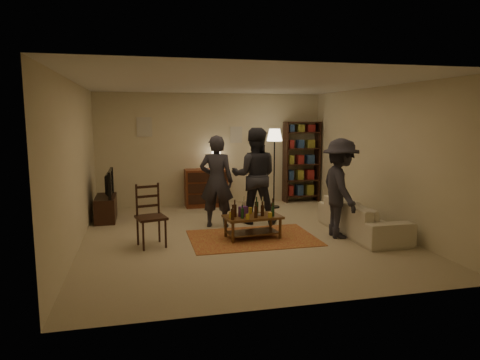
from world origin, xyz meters
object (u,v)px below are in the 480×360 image
object	(u,v)px
dining_chair	(150,213)
sofa	(362,218)
person_by_sofa	(340,188)
person_right	(255,176)
coffee_table	(252,218)
tv_stand	(106,202)
bookshelf	(301,161)
dresser	(206,187)
floor_lamp	(275,141)
person_left	(217,181)

from	to	relation	value
dining_chair	sofa	distance (m)	3.81
person_by_sofa	person_right	bearing A→B (deg)	47.67
coffee_table	dining_chair	size ratio (longest dim) A/B	0.99
tv_stand	bookshelf	distance (m)	4.84
coffee_table	bookshelf	size ratio (longest dim) A/B	0.52
coffee_table	person_by_sofa	xyz separation A→B (m)	(1.54, -0.26, 0.51)
dining_chair	dresser	xyz separation A→B (m)	(1.41, 2.95, -0.08)
dresser	tv_stand	bearing A→B (deg)	-157.93
floor_lamp	person_left	world-z (taller)	floor_lamp
person_left	dining_chair	bearing A→B (deg)	54.76
tv_stand	dresser	bearing A→B (deg)	22.07
dining_chair	bookshelf	world-z (taller)	bookshelf
bookshelf	person_right	world-z (taller)	bookshelf
coffee_table	tv_stand	xyz separation A→B (m)	(-2.61, 2.02, 0.01)
bookshelf	sofa	size ratio (longest dim) A/B	0.97
coffee_table	dresser	world-z (taller)	dresser
dresser	person_right	distance (m)	2.02
floor_lamp	person_by_sofa	xyz separation A→B (m)	(0.36, -2.67, -0.71)
dresser	sofa	size ratio (longest dim) A/B	0.65
dining_chair	person_right	distance (m)	2.41
tv_stand	person_by_sofa	size ratio (longest dim) A/B	0.60
floor_lamp	person_left	bearing A→B (deg)	-138.49
bookshelf	sofa	bearing A→B (deg)	-90.82
coffee_table	dining_chair	distance (m)	1.77
tv_stand	dresser	world-z (taller)	dresser
dresser	coffee_table	bearing A→B (deg)	-83.13
dining_chair	dresser	world-z (taller)	dresser
coffee_table	person_left	size ratio (longest dim) A/B	0.58
coffee_table	person_by_sofa	distance (m)	1.64
person_right	floor_lamp	bearing A→B (deg)	-107.11
dining_chair	person_right	size ratio (longest dim) A/B	0.55
bookshelf	floor_lamp	size ratio (longest dim) A/B	1.08
floor_lamp	person_right	bearing A→B (deg)	-122.60
bookshelf	person_left	xyz separation A→B (m)	(-2.54, -2.04, -0.14)
coffee_table	dining_chair	xyz separation A→B (m)	(-1.76, -0.01, 0.18)
sofa	person_by_sofa	bearing A→B (deg)	99.16
person_right	tv_stand	bearing A→B (deg)	-1.80
floor_lamp	tv_stand	bearing A→B (deg)	-174.13
coffee_table	dresser	xyz separation A→B (m)	(-0.35, 2.93, 0.10)
dresser	sofa	xyz separation A→B (m)	(2.39, -3.11, -0.17)
dresser	person_left	world-z (taller)	person_left
tv_stand	sofa	world-z (taller)	tv_stand
tv_stand	person_right	world-z (taller)	person_right
coffee_table	bookshelf	world-z (taller)	bookshelf
dining_chair	dresser	size ratio (longest dim) A/B	0.77
sofa	person_right	distance (m)	2.23
person_left	person_by_sofa	world-z (taller)	person_left
floor_lamp	sofa	xyz separation A→B (m)	(0.86, -2.59, -1.28)
floor_lamp	person_by_sofa	distance (m)	2.78
person_by_sofa	tv_stand	bearing A→B (deg)	67.55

